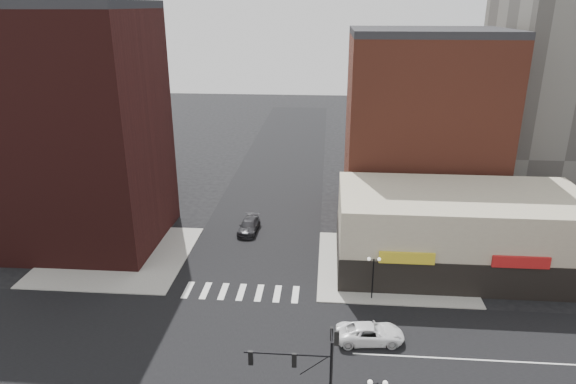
{
  "coord_description": "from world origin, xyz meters",
  "views": [
    {
      "loc": [
        7.65,
        -33.19,
        25.4
      ],
      "look_at": [
        4.49,
        5.93,
        11.0
      ],
      "focal_mm": 32.0,
      "sensor_mm": 36.0,
      "label": 1
    }
  ],
  "objects_px": {
    "white_suv": "(370,333)",
    "dark_sedan_north": "(249,226)",
    "street_lamp_ne": "(374,267)",
    "traffic_signal": "(315,366)"
  },
  "relations": [
    {
      "from": "white_suv",
      "to": "dark_sedan_north",
      "type": "relative_size",
      "value": 1.04
    },
    {
      "from": "street_lamp_ne",
      "to": "dark_sedan_north",
      "type": "distance_m",
      "value": 19.43
    },
    {
      "from": "street_lamp_ne",
      "to": "white_suv",
      "type": "height_order",
      "value": "street_lamp_ne"
    },
    {
      "from": "traffic_signal",
      "to": "street_lamp_ne",
      "type": "distance_m",
      "value": 16.62
    },
    {
      "from": "traffic_signal",
      "to": "street_lamp_ne",
      "type": "height_order",
      "value": "traffic_signal"
    },
    {
      "from": "street_lamp_ne",
      "to": "dark_sedan_north",
      "type": "xyz_separation_m",
      "value": [
        -13.44,
        13.81,
        -2.54
      ]
    },
    {
      "from": "traffic_signal",
      "to": "street_lamp_ne",
      "type": "bearing_deg",
      "value": 73.25
    },
    {
      "from": "traffic_signal",
      "to": "dark_sedan_north",
      "type": "xyz_separation_m",
      "value": [
        -8.67,
        29.64,
        -4.21
      ]
    },
    {
      "from": "white_suv",
      "to": "traffic_signal",
      "type": "bearing_deg",
      "value": 150.72
    },
    {
      "from": "traffic_signal",
      "to": "white_suv",
      "type": "xyz_separation_m",
      "value": [
        4.17,
        9.55,
        -4.21
      ]
    }
  ]
}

